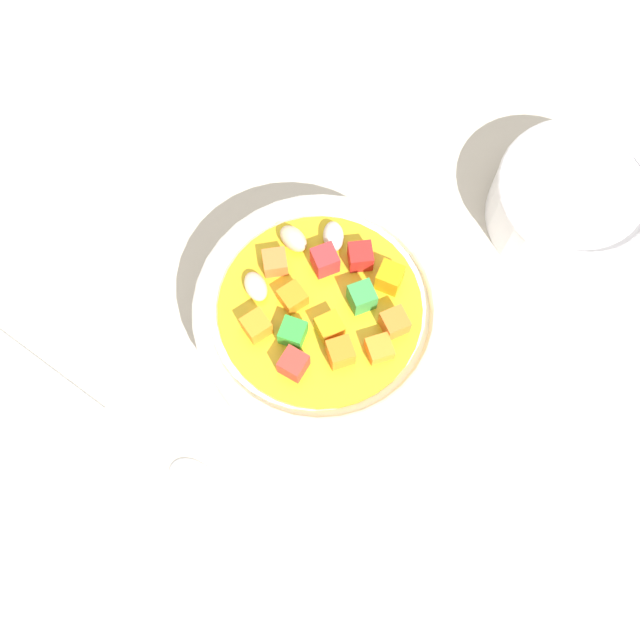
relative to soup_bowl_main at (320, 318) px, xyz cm
name	(u,v)px	position (x,y,z in cm)	size (l,w,h in cm)	color
ground_plane	(320,339)	(-0.01, -0.01, -4.01)	(140.00, 140.00, 2.00)	#BAB2A0
soup_bowl_main	(320,318)	(0.00, 0.00, 0.00)	(16.11, 16.11, 6.76)	white
spoon	(121,425)	(-14.51, -1.36, -2.62)	(14.88, 21.26, 0.92)	silver
side_bowl_small	(572,202)	(19.72, 2.06, -0.62)	(11.36, 11.36, 4.64)	white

